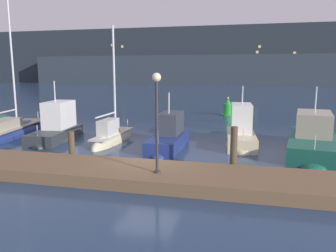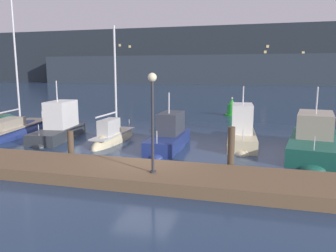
{
  "view_description": "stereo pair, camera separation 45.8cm",
  "coord_description": "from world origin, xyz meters",
  "px_view_note": "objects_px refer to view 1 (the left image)",
  "views": [
    {
      "loc": [
        4.02,
        -13.02,
        4.13
      ],
      "look_at": [
        0.0,
        3.85,
        1.2
      ],
      "focal_mm": 35.0,
      "sensor_mm": 36.0,
      "label": 1
    },
    {
      "loc": [
        4.46,
        -12.9,
        4.13
      ],
      "look_at": [
        0.0,
        3.85,
        1.2
      ],
      "focal_mm": 35.0,
      "sensor_mm": 36.0,
      "label": 2
    }
  ],
  "objects_px": {
    "sailboat_berth_3": "(113,139)",
    "motorboat_berth_5": "(241,138)",
    "channel_buoy": "(228,109)",
    "motorboat_berth_4": "(169,141)",
    "motorboat_berth_2": "(57,131)",
    "dock_lamppost": "(157,106)",
    "motorboat_berth_6": "(312,145)",
    "sailboat_berth_1": "(12,134)"
  },
  "relations": [
    {
      "from": "motorboat_berth_2",
      "to": "motorboat_berth_6",
      "type": "distance_m",
      "value": 14.59
    },
    {
      "from": "motorboat_berth_2",
      "to": "motorboat_berth_5",
      "type": "bearing_deg",
      "value": 4.43
    },
    {
      "from": "sailboat_berth_1",
      "to": "motorboat_berth_4",
      "type": "bearing_deg",
      "value": -5.11
    },
    {
      "from": "motorboat_berth_2",
      "to": "channel_buoy",
      "type": "xyz_separation_m",
      "value": [
        9.56,
        13.32,
        0.15
      ]
    },
    {
      "from": "sailboat_berth_3",
      "to": "motorboat_berth_5",
      "type": "distance_m",
      "value": 7.4
    },
    {
      "from": "sailboat_berth_1",
      "to": "sailboat_berth_3",
      "type": "bearing_deg",
      "value": -2.92
    },
    {
      "from": "sailboat_berth_3",
      "to": "motorboat_berth_5",
      "type": "height_order",
      "value": "sailboat_berth_3"
    },
    {
      "from": "motorboat_berth_2",
      "to": "motorboat_berth_4",
      "type": "bearing_deg",
      "value": -5.0
    },
    {
      "from": "motorboat_berth_5",
      "to": "dock_lamppost",
      "type": "bearing_deg",
      "value": -111.51
    },
    {
      "from": "sailboat_berth_3",
      "to": "motorboat_berth_6",
      "type": "height_order",
      "value": "sailboat_berth_3"
    },
    {
      "from": "motorboat_berth_6",
      "to": "dock_lamppost",
      "type": "xyz_separation_m",
      "value": [
        -6.47,
        -6.48,
        2.53
      ]
    },
    {
      "from": "motorboat_berth_2",
      "to": "channel_buoy",
      "type": "distance_m",
      "value": 16.4
    },
    {
      "from": "motorboat_berth_2",
      "to": "dock_lamppost",
      "type": "relative_size",
      "value": 1.52
    },
    {
      "from": "motorboat_berth_2",
      "to": "dock_lamppost",
      "type": "bearing_deg",
      "value": -38.48
    },
    {
      "from": "sailboat_berth_3",
      "to": "motorboat_berth_6",
      "type": "distance_m",
      "value": 10.94
    },
    {
      "from": "sailboat_berth_1",
      "to": "motorboat_berth_2",
      "type": "height_order",
      "value": "sailboat_berth_1"
    },
    {
      "from": "channel_buoy",
      "to": "sailboat_berth_1",
      "type": "bearing_deg",
      "value": -135.15
    },
    {
      "from": "channel_buoy",
      "to": "dock_lamppost",
      "type": "relative_size",
      "value": 0.48
    },
    {
      "from": "motorboat_berth_4",
      "to": "motorboat_berth_5",
      "type": "xyz_separation_m",
      "value": [
        3.8,
        1.48,
        0.06
      ]
    },
    {
      "from": "motorboat_berth_6",
      "to": "motorboat_berth_2",
      "type": "bearing_deg",
      "value": -179.88
    },
    {
      "from": "sailboat_berth_3",
      "to": "dock_lamppost",
      "type": "distance_m",
      "value": 8.28
    },
    {
      "from": "sailboat_berth_1",
      "to": "motorboat_berth_4",
      "type": "height_order",
      "value": "sailboat_berth_1"
    },
    {
      "from": "motorboat_berth_6",
      "to": "channel_buoy",
      "type": "relative_size",
      "value": 4.17
    },
    {
      "from": "sailboat_berth_3",
      "to": "dock_lamppost",
      "type": "height_order",
      "value": "sailboat_berth_3"
    },
    {
      "from": "sailboat_berth_3",
      "to": "sailboat_berth_1",
      "type": "bearing_deg",
      "value": 177.08
    },
    {
      "from": "motorboat_berth_5",
      "to": "dock_lamppost",
      "type": "relative_size",
      "value": 1.33
    },
    {
      "from": "motorboat_berth_4",
      "to": "motorboat_berth_6",
      "type": "relative_size",
      "value": 0.71
    },
    {
      "from": "motorboat_berth_6",
      "to": "sailboat_berth_1",
      "type": "bearing_deg",
      "value": 179.06
    },
    {
      "from": "sailboat_berth_1",
      "to": "motorboat_berth_4",
      "type": "distance_m",
      "value": 10.72
    },
    {
      "from": "motorboat_berth_6",
      "to": "dock_lamppost",
      "type": "distance_m",
      "value": 9.5
    },
    {
      "from": "sailboat_berth_3",
      "to": "motorboat_berth_4",
      "type": "bearing_deg",
      "value": -9.48
    },
    {
      "from": "motorboat_berth_6",
      "to": "motorboat_berth_5",
      "type": "bearing_deg",
      "value": 167.15
    },
    {
      "from": "sailboat_berth_3",
      "to": "motorboat_berth_5",
      "type": "bearing_deg",
      "value": 6.9
    },
    {
      "from": "dock_lamppost",
      "to": "channel_buoy",
      "type": "bearing_deg",
      "value": 85.8
    },
    {
      "from": "motorboat_berth_4",
      "to": "dock_lamppost",
      "type": "relative_size",
      "value": 1.4
    },
    {
      "from": "sailboat_berth_1",
      "to": "dock_lamppost",
      "type": "distance_m",
      "value": 13.73
    },
    {
      "from": "motorboat_berth_2",
      "to": "motorboat_berth_5",
      "type": "distance_m",
      "value": 11.02
    },
    {
      "from": "motorboat_berth_4",
      "to": "channel_buoy",
      "type": "xyz_separation_m",
      "value": [
        2.38,
        13.95,
        0.27
      ]
    },
    {
      "from": "sailboat_berth_1",
      "to": "channel_buoy",
      "type": "bearing_deg",
      "value": 44.85
    },
    {
      "from": "motorboat_berth_2",
      "to": "sailboat_berth_3",
      "type": "height_order",
      "value": "sailboat_berth_3"
    },
    {
      "from": "channel_buoy",
      "to": "motorboat_berth_4",
      "type": "bearing_deg",
      "value": -99.69
    },
    {
      "from": "dock_lamppost",
      "to": "motorboat_berth_6",
      "type": "bearing_deg",
      "value": 45.01
    }
  ]
}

